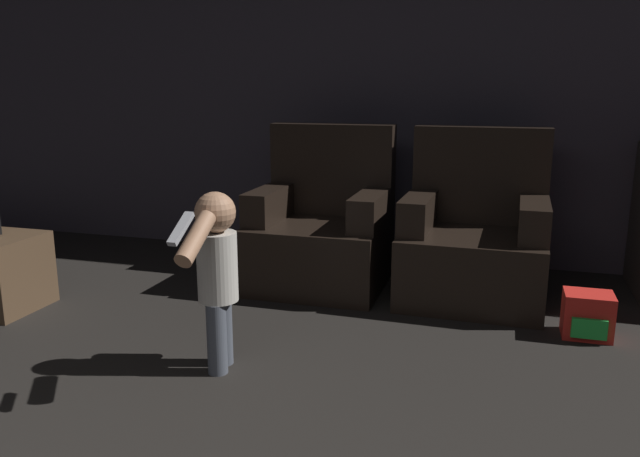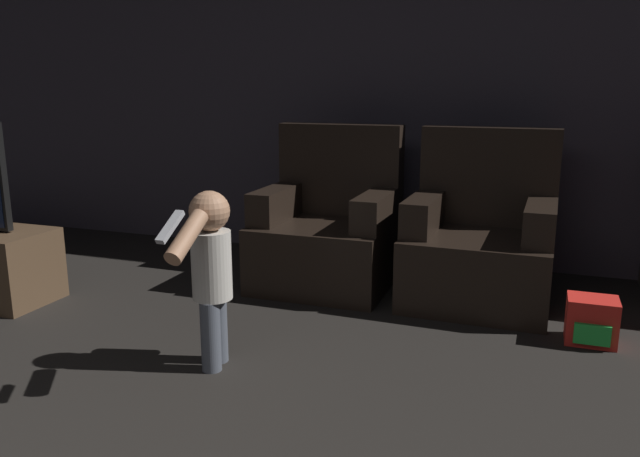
{
  "view_description": "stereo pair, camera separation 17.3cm",
  "coord_description": "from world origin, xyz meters",
  "px_view_note": "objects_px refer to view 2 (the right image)",
  "views": [
    {
      "loc": [
        0.92,
        0.11,
        1.23
      ],
      "look_at": [
        0.04,
        3.07,
        0.52
      ],
      "focal_mm": 35.0,
      "sensor_mm": 36.0,
      "label": 1
    },
    {
      "loc": [
        1.08,
        0.17,
        1.23
      ],
      "look_at": [
        0.04,
        3.07,
        0.52
      ],
      "focal_mm": 35.0,
      "sensor_mm": 36.0,
      "label": 2
    }
  ],
  "objects_px": {
    "toy_backpack": "(591,321)",
    "armchair_right": "(480,243)",
    "person_toddler": "(211,265)",
    "armchair_left": "(329,231)"
  },
  "relations": [
    {
      "from": "armchair_left",
      "to": "toy_backpack",
      "type": "relative_size",
      "value": 4.22
    },
    {
      "from": "armchair_left",
      "to": "person_toddler",
      "type": "xyz_separation_m",
      "value": [
        -0.09,
        -1.32,
        0.13
      ]
    },
    {
      "from": "armchair_right",
      "to": "person_toddler",
      "type": "relative_size",
      "value": 1.24
    },
    {
      "from": "armchair_right",
      "to": "toy_backpack",
      "type": "distance_m",
      "value": 0.79
    },
    {
      "from": "armchair_right",
      "to": "person_toddler",
      "type": "bearing_deg",
      "value": -126.08
    },
    {
      "from": "armchair_left",
      "to": "armchair_right",
      "type": "xyz_separation_m",
      "value": [
        0.93,
        -0.0,
        0.0
      ]
    },
    {
      "from": "armchair_right",
      "to": "toy_backpack",
      "type": "xyz_separation_m",
      "value": [
        0.59,
        -0.47,
        -0.23
      ]
    },
    {
      "from": "armchair_left",
      "to": "person_toddler",
      "type": "bearing_deg",
      "value": -93.89
    },
    {
      "from": "armchair_left",
      "to": "person_toddler",
      "type": "distance_m",
      "value": 1.33
    },
    {
      "from": "toy_backpack",
      "to": "armchair_right",
      "type": "bearing_deg",
      "value": 141.07
    }
  ]
}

